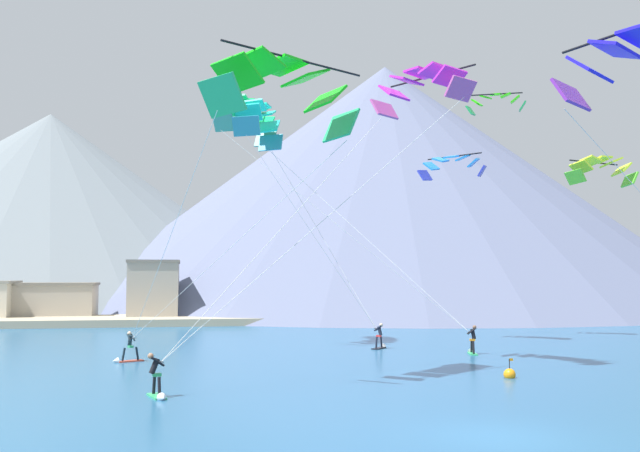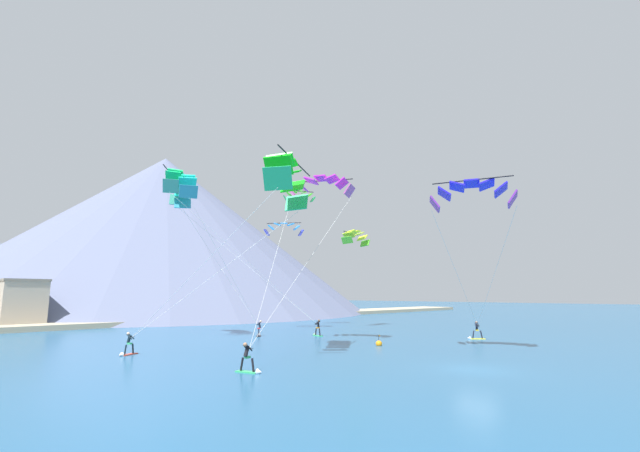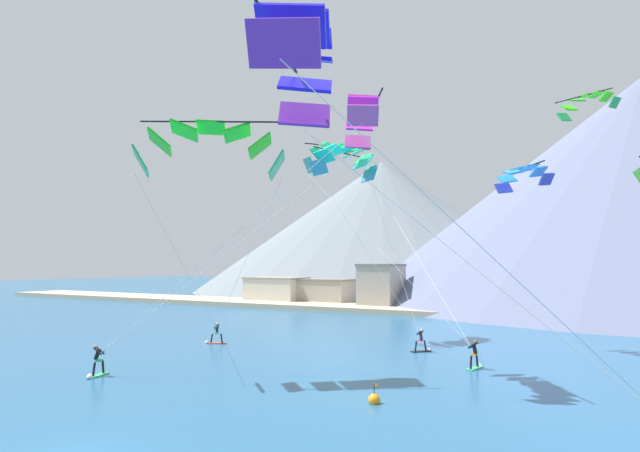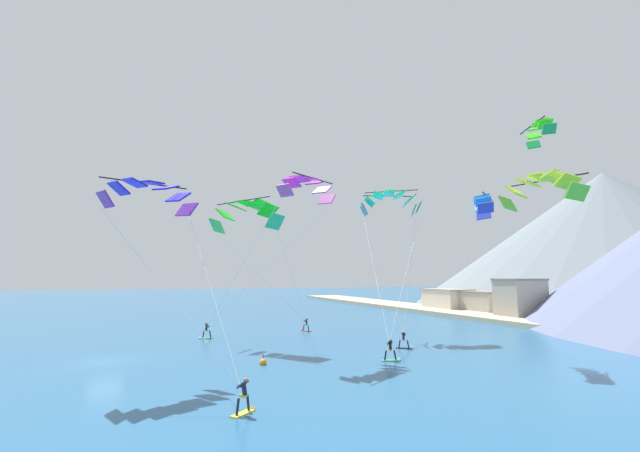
# 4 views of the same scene
# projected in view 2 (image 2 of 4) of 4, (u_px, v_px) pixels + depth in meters

# --- Properties ---
(ground_plane) EXTENTS (400.00, 400.00, 0.00)m
(ground_plane) POSITION_uv_depth(u_px,v_px,m) (474.00, 370.00, 25.60)
(ground_plane) COLOR #23567F
(kitesurfer_near_lead) EXTENTS (0.80, 1.79, 1.82)m
(kitesurfer_near_lead) POSITION_uv_depth(u_px,v_px,m) (317.00, 330.00, 46.30)
(kitesurfer_near_lead) COLOR #33B266
(kitesurfer_near_lead) RESTS_ON ground
(kitesurfer_near_trail) EXTENTS (1.72, 1.18, 1.73)m
(kitesurfer_near_trail) POSITION_uv_depth(u_px,v_px,m) (127.00, 348.00, 31.71)
(kitesurfer_near_trail) COLOR #E54C33
(kitesurfer_near_trail) RESTS_ON ground
(kitesurfer_mid_center) EXTENTS (1.39, 1.61, 1.75)m
(kitesurfer_mid_center) POSITION_uv_depth(u_px,v_px,m) (259.00, 331.00, 45.96)
(kitesurfer_mid_center) COLOR black
(kitesurfer_mid_center) RESTS_ON ground
(kitesurfer_far_left) EXTENTS (0.89, 1.78, 1.79)m
(kitesurfer_far_left) POSITION_uv_depth(u_px,v_px,m) (250.00, 363.00, 24.66)
(kitesurfer_far_left) COLOR #33B266
(kitesurfer_far_left) RESTS_ON ground
(kitesurfer_far_right) EXTENTS (1.42, 1.60, 1.84)m
(kitesurfer_far_right) POSITION_uv_depth(u_px,v_px,m) (475.00, 333.00, 42.99)
(kitesurfer_far_right) COLOR yellow
(kitesurfer_far_right) RESTS_ON ground
(parafoil_kite_near_lead) EXTENTS (15.46, 11.45, 15.75)m
(parafoil_kite_near_lead) POSITION_uv_depth(u_px,v_px,m) (176.00, 184.00, 45.03)
(parafoil_kite_near_lead) COLOR teal
(parafoil_kite_near_trail) EXTENTS (11.25, 12.54, 13.27)m
(parafoil_kite_near_trail) POSITION_uv_depth(u_px,v_px,m) (286.00, 177.00, 32.65)
(parafoil_kite_near_trail) COLOR #23B869
(parafoil_kite_mid_center) EXTENTS (9.52, 6.64, 15.25)m
(parafoil_kite_mid_center) POSITION_uv_depth(u_px,v_px,m) (185.00, 188.00, 44.89)
(parafoil_kite_mid_center) COLOR teal
(parafoil_kite_far_left) EXTENTS (15.32, 10.14, 14.32)m
(parafoil_kite_far_left) POSITION_uv_depth(u_px,v_px,m) (321.00, 185.00, 41.08)
(parafoil_kite_far_left) COLOR #BB4A9B
(parafoil_kite_far_right) EXTENTS (12.19, 8.15, 12.12)m
(parafoil_kite_far_right) POSITION_uv_depth(u_px,v_px,m) (472.00, 192.00, 34.44)
(parafoil_kite_far_right) COLOR #6D2699
(parafoil_kite_distant_high_outer) EXTENTS (4.40, 3.25, 1.63)m
(parafoil_kite_distant_high_outer) POSITION_uv_depth(u_px,v_px,m) (299.00, 194.00, 60.56)
(parafoil_kite_distant_high_outer) COLOR #1C984B
(parafoil_kite_distant_low_drift) EXTENTS (5.34, 2.67, 2.04)m
(parafoil_kite_distant_low_drift) POSITION_uv_depth(u_px,v_px,m) (355.00, 236.00, 59.00)
(parafoil_kite_distant_low_drift) COLOR #59C62E
(parafoil_kite_distant_mid_solo) EXTENTS (4.61, 4.20, 1.87)m
(parafoil_kite_distant_mid_solo) POSITION_uv_depth(u_px,v_px,m) (284.00, 227.00, 55.24)
(parafoil_kite_distant_mid_solo) COLOR #2E38BD
(race_marker_buoy) EXTENTS (0.56, 0.56, 1.02)m
(race_marker_buoy) POSITION_uv_depth(u_px,v_px,m) (379.00, 344.00, 37.57)
(race_marker_buoy) COLOR orange
(race_marker_buoy) RESTS_ON ground
(shoreline_strip) EXTENTS (180.00, 10.00, 0.70)m
(shoreline_strip) POSITION_uv_depth(u_px,v_px,m) (125.00, 322.00, 63.10)
(shoreline_strip) COLOR tan
(shoreline_strip) RESTS_ON ground
(shore_building_harbour_front) EXTENTS (5.24, 6.66, 6.42)m
(shore_building_harbour_front) POSITION_uv_depth(u_px,v_px,m) (21.00, 304.00, 56.70)
(shore_building_harbour_front) COLOR #A89E8E
(shore_building_harbour_front) RESTS_ON ground
(shore_building_quay_east) EXTENTS (7.76, 4.92, 7.19)m
(shore_building_quay_east) POSITION_uv_depth(u_px,v_px,m) (177.00, 299.00, 74.13)
(shore_building_quay_east) COLOR silver
(shore_building_quay_east) RESTS_ON ground
(shore_building_quay_west) EXTENTS (6.18, 7.24, 6.48)m
(shore_building_quay_west) POSITION_uv_depth(u_px,v_px,m) (241.00, 301.00, 79.26)
(shore_building_quay_west) COLOR silver
(shore_building_quay_west) RESTS_ON ground
(mountain_peak_west_ridge) EXTENTS (102.46, 102.46, 39.55)m
(mountain_peak_west_ridge) POSITION_uv_depth(u_px,v_px,m) (161.00, 233.00, 108.86)
(mountain_peak_west_ridge) COLOR slate
(mountain_peak_west_ridge) RESTS_ON ground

